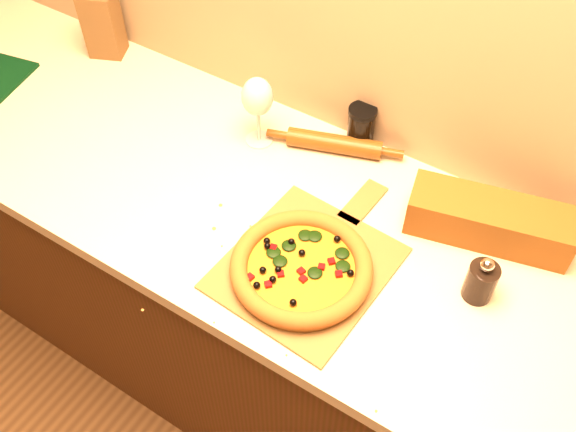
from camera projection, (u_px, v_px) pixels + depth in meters
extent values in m
cube|color=#462B0F|center=(311.00, 330.00, 1.84)|extent=(2.80, 0.65, 0.86)
cube|color=beige|center=(316.00, 232.00, 1.50)|extent=(2.84, 0.68, 0.04)
cube|color=brown|center=(306.00, 268.00, 1.40)|extent=(0.35, 0.38, 0.01)
cube|color=brown|center=(363.00, 202.00, 1.53)|extent=(0.06, 0.15, 0.01)
cylinder|color=#A66829|center=(301.00, 271.00, 1.38)|extent=(0.29, 0.29, 0.01)
cylinder|color=gold|center=(301.00, 268.00, 1.37)|extent=(0.24, 0.24, 0.01)
torus|color=brown|center=(301.00, 267.00, 1.37)|extent=(0.31, 0.31, 0.04)
ellipsoid|color=black|center=(326.00, 267.00, 1.37)|extent=(0.03, 0.03, 0.01)
sphere|color=black|center=(282.00, 264.00, 1.37)|extent=(0.02, 0.02, 0.02)
cube|color=#8E0507|center=(297.00, 285.00, 1.34)|extent=(0.02, 0.02, 0.01)
cylinder|color=black|center=(481.00, 282.00, 1.33)|extent=(0.06, 0.06, 0.09)
sphere|color=silver|center=(487.00, 265.00, 1.28)|extent=(0.03, 0.03, 0.03)
cylinder|color=#5C320F|center=(334.00, 143.00, 1.63)|extent=(0.24, 0.12, 0.05)
cylinder|color=#5C320F|center=(393.00, 153.00, 1.60)|extent=(0.06, 0.04, 0.02)
cylinder|color=#5C320F|center=(278.00, 134.00, 1.65)|extent=(0.06, 0.04, 0.02)
cube|color=brown|center=(489.00, 220.00, 1.43)|extent=(0.38, 0.20, 0.10)
cylinder|color=silver|center=(259.00, 140.00, 1.67)|extent=(0.07, 0.07, 0.00)
cylinder|color=silver|center=(259.00, 126.00, 1.63)|extent=(0.01, 0.01, 0.09)
ellipsoid|color=silver|center=(257.00, 97.00, 1.56)|extent=(0.08, 0.08, 0.10)
cube|color=brown|center=(102.00, 24.00, 1.84)|extent=(0.12, 0.11, 0.19)
cylinder|color=black|center=(361.00, 129.00, 1.62)|extent=(0.07, 0.07, 0.10)
cylinder|color=black|center=(363.00, 111.00, 1.58)|extent=(0.07, 0.07, 0.01)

